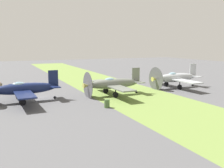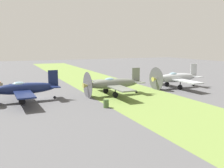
{
  "view_description": "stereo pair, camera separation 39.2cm",
  "coord_description": "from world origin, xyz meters",
  "px_view_note": "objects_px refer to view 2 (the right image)",
  "views": [
    {
      "loc": [
        -32.72,
        3.88,
        6.8
      ],
      "look_at": [
        -1.42,
        -10.47,
        1.42
      ],
      "focal_mm": 40.66,
      "sensor_mm": 36.0,
      "label": 1
    },
    {
      "loc": [
        -32.88,
        3.52,
        6.8
      ],
      "look_at": [
        -1.42,
        -10.47,
        1.42
      ],
      "focal_mm": 40.66,
      "sensor_mm": 36.0,
      "label": 2
    }
  ],
  "objects_px": {
    "airplane_wingman": "(113,84)",
    "fuel_drum": "(106,104)",
    "airplane_trail": "(175,78)",
    "ground_crew_chief": "(1,87)",
    "airplane_lead": "(23,89)"
  },
  "relations": [
    {
      "from": "airplane_wingman",
      "to": "fuel_drum",
      "type": "distance_m",
      "value": 6.97
    },
    {
      "from": "ground_crew_chief",
      "to": "fuel_drum",
      "type": "xyz_separation_m",
      "value": [
        -13.41,
        -10.38,
        -0.46
      ]
    },
    {
      "from": "airplane_wingman",
      "to": "fuel_drum",
      "type": "height_order",
      "value": "airplane_wingman"
    },
    {
      "from": "airplane_lead",
      "to": "ground_crew_chief",
      "type": "bearing_deg",
      "value": 18.17
    },
    {
      "from": "ground_crew_chief",
      "to": "fuel_drum",
      "type": "bearing_deg",
      "value": 147.27
    },
    {
      "from": "airplane_wingman",
      "to": "airplane_trail",
      "type": "xyz_separation_m",
      "value": [
        1.36,
        -11.44,
        0.04
      ]
    },
    {
      "from": "airplane_wingman",
      "to": "airplane_trail",
      "type": "distance_m",
      "value": 11.52
    },
    {
      "from": "airplane_wingman",
      "to": "airplane_lead",
      "type": "bearing_deg",
      "value": 85.51
    },
    {
      "from": "airplane_wingman",
      "to": "airplane_trail",
      "type": "relative_size",
      "value": 0.97
    },
    {
      "from": "airplane_trail",
      "to": "ground_crew_chief",
      "type": "height_order",
      "value": "airplane_trail"
    },
    {
      "from": "airplane_lead",
      "to": "ground_crew_chief",
      "type": "distance_m",
      "value": 7.19
    },
    {
      "from": "airplane_trail",
      "to": "fuel_drum",
      "type": "relative_size",
      "value": 12.0
    },
    {
      "from": "airplane_trail",
      "to": "ground_crew_chief",
      "type": "bearing_deg",
      "value": 75.2
    },
    {
      "from": "ground_crew_chief",
      "to": "airplane_lead",
      "type": "bearing_deg",
      "value": 129.7
    },
    {
      "from": "airplane_wingman",
      "to": "fuel_drum",
      "type": "xyz_separation_m",
      "value": [
        -5.94,
        3.47,
        -1.12
      ]
    }
  ]
}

